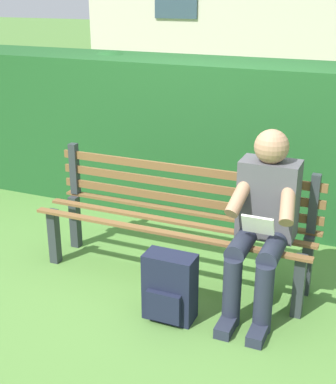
{
  "coord_description": "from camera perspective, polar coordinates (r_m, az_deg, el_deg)",
  "views": [
    {
      "loc": [
        -1.33,
        3.21,
        2.0
      ],
      "look_at": [
        0.0,
        0.1,
        0.71
      ],
      "focal_mm": 49.87,
      "sensor_mm": 36.0,
      "label": 1
    }
  ],
  "objects": [
    {
      "name": "ground",
      "position": [
        4.01,
        0.57,
        -9.01
      ],
      "size": [
        60.0,
        60.0,
        0.0
      ],
      "primitive_type": "plane",
      "color": "#517F38"
    },
    {
      "name": "park_bench",
      "position": [
        3.87,
        1.02,
        -2.62
      ],
      "size": [
        2.03,
        0.46,
        0.87
      ],
      "color": "#2D3338",
      "rests_on": "ground"
    },
    {
      "name": "person_seated",
      "position": [
        3.46,
        10.14,
        -2.73
      ],
      "size": [
        0.44,
        0.73,
        1.19
      ],
      "color": "#4C4C51",
      "rests_on": "ground"
    },
    {
      "name": "hedge_backdrop",
      "position": [
        4.83,
        11.41,
        5.38
      ],
      "size": [
        6.57,
        0.86,
        1.55
      ],
      "color": "#1E5123",
      "rests_on": "ground"
    },
    {
      "name": "backpack",
      "position": [
        3.45,
        0.18,
        -10.19
      ],
      "size": [
        0.33,
        0.24,
        0.45
      ],
      "color": "#191E33",
      "rests_on": "ground"
    }
  ]
}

